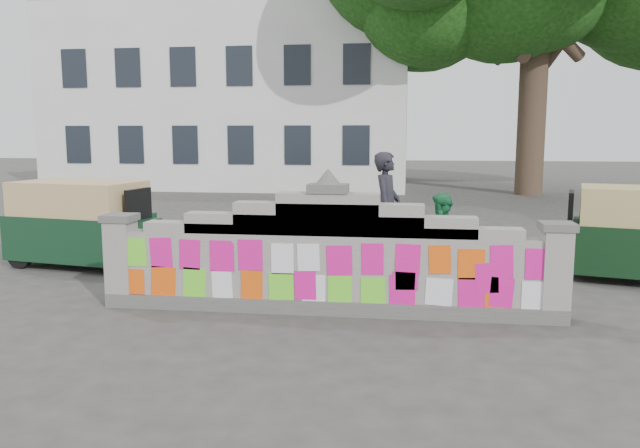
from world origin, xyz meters
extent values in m
plane|color=#383533|center=(0.00, 0.00, 0.00)|extent=(100.00, 100.00, 0.00)
cube|color=#4C4C49|center=(0.00, 0.00, 0.10)|extent=(6.40, 0.42, 0.20)
cube|color=gray|center=(0.00, 0.00, 0.60)|extent=(6.40, 0.32, 1.00)
cube|color=gray|center=(0.00, 0.00, 1.17)|extent=(5.20, 0.32, 0.14)
cube|color=gray|center=(0.00, 0.00, 1.24)|extent=(4.00, 0.32, 0.28)
cube|color=gray|center=(0.00, 0.00, 1.32)|extent=(2.60, 0.32, 0.44)
cube|color=gray|center=(0.00, 0.00, 1.39)|extent=(1.40, 0.32, 0.58)
cube|color=#4C4C49|center=(0.00, 0.00, 1.74)|extent=(0.55, 0.36, 0.12)
cone|color=#4C4C49|center=(0.00, 0.00, 1.90)|extent=(0.36, 0.36, 0.22)
cube|color=gray|center=(-3.02, 0.00, 0.62)|extent=(0.36, 0.40, 1.24)
cube|color=#4C4C49|center=(-3.02, 0.00, 1.28)|extent=(0.44, 0.44, 0.10)
cube|color=gray|center=(3.02, 0.00, 0.62)|extent=(0.36, 0.40, 1.24)
cube|color=#4C4C49|center=(3.02, 0.00, 1.28)|extent=(0.44, 0.44, 0.10)
cube|color=silver|center=(-7.00, 22.00, 4.00)|extent=(16.00, 10.00, 8.00)
cylinder|color=#38281E|center=(6.00, 18.00, 3.00)|extent=(1.10, 1.10, 6.00)
imported|color=black|center=(0.73, 2.33, 0.57)|extent=(2.26, 1.14, 1.13)
imported|color=#222029|center=(0.73, 2.33, 0.96)|extent=(0.58, 0.77, 1.92)
imported|color=#24844C|center=(1.65, 1.87, 0.76)|extent=(0.89, 0.93, 1.52)
cube|color=#11331D|center=(-5.01, 2.46, 0.57)|extent=(2.66, 1.75, 0.82)
cube|color=tan|center=(-5.01, 2.46, 1.29)|extent=(2.45, 1.66, 0.62)
cube|color=#11331D|center=(-3.74, 2.24, 0.57)|extent=(0.63, 0.80, 0.72)
cube|color=black|center=(-3.74, 2.24, 1.18)|extent=(0.21, 0.72, 0.62)
cylinder|color=black|center=(-3.64, 2.22, 0.26)|extent=(0.53, 0.21, 0.51)
cylinder|color=black|center=(-6.02, 2.07, 0.26)|extent=(0.53, 0.21, 0.51)
cylinder|color=black|center=(-5.82, 3.18, 0.26)|extent=(0.53, 0.21, 0.51)
cube|color=black|center=(3.90, 2.89, 0.56)|extent=(0.67, 0.82, 0.72)
cube|color=black|center=(3.90, 2.89, 1.18)|extent=(0.25, 0.71, 0.61)
cylinder|color=black|center=(3.80, 2.91, 0.26)|extent=(0.53, 0.24, 0.51)
camera|label=1|loc=(1.06, -8.38, 2.48)|focal=35.00mm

